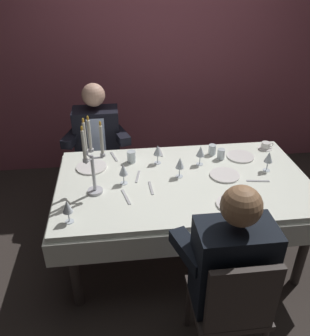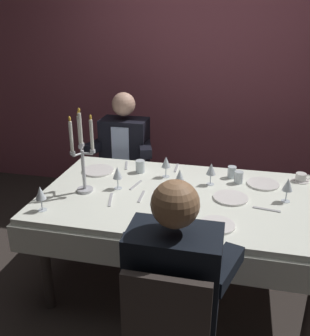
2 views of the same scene
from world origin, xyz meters
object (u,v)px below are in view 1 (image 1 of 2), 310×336
Objects in this scene: dinner_plate_2 at (225,175)px; water_tumbler_0 at (212,150)px; dinner_plate_3 at (231,204)px; dinner_plate_1 at (92,167)px; wine_glass_1 at (180,163)px; dinner_plate_0 at (240,156)px; wine_glass_4 at (269,157)px; wine_glass_0 at (67,207)px; water_tumbler_1 at (131,157)px; dining_table at (183,192)px; wine_glass_5 at (158,151)px; seated_diner_1 at (232,266)px; wine_glass_3 at (201,152)px; candelabra at (92,160)px; coffee_cup_0 at (266,146)px; seated_diner_0 at (97,135)px; water_tumbler_2 at (221,154)px; wine_glass_2 at (123,170)px.

dinner_plate_2 is 0.36m from water_tumbler_0.
dinner_plate_1 is at bearing 147.40° from dinner_plate_3.
dinner_plate_0 is at bearing 23.15° from wine_glass_1.
wine_glass_4 reaches higher than dinner_plate_0.
wine_glass_0 is 1.72× the size of water_tumbler_1.
wine_glass_5 is at bearing 121.21° from dining_table.
wine_glass_4 is 1.11m from seated_diner_1.
dining_table is 0.36m from wine_glass_3.
candelabra reaches higher than water_tumbler_1.
dining_table is 0.24m from wine_glass_1.
wine_glass_4 is at bearing -17.26° from wine_glass_3.
water_tumbler_0 is (0.34, 0.33, -0.07)m from wine_glass_1.
water_tumbler_0 is 0.66× the size of coffee_cup_0.
seated_diner_0 is at bearing 152.61° from water_tumbler_0.
water_tumbler_1 is at bearing -62.29° from seated_diner_0.
wine_glass_5 is at bearing -178.75° from dinner_plate_0.
dining_table is 1.12m from seated_diner_0.
dinner_plate_2 is 1.40× the size of wine_glass_1.
wine_glass_1 is at bearing -140.13° from wine_glass_3.
dinner_plate_1 is at bearing 80.37° from wine_glass_0.
water_tumbler_2 reaches higher than dining_table.
wine_glass_1 is 1.00× the size of wine_glass_2.
candelabra is 6.12× the size of water_tumbler_1.
water_tumbler_2 is (0.11, 0.64, 0.04)m from dinner_plate_3.
dinner_plate_2 is 1.40× the size of wine_glass_3.
wine_glass_1 reaches higher than dinner_plate_3.
seated_diner_1 is at bearing -103.94° from dinner_plate_2.
water_tumbler_0 is at bearing 6.28° from dinner_plate_1.
wine_glass_4 reaches higher than dinner_plate_1.
dinner_plate_0 is at bearing -20.07° from water_tumbler_0.
wine_glass_1 is 1.24× the size of coffee_cup_0.
coffee_cup_0 is at bearing 25.00° from dinner_plate_0.
seated_diner_0 is (-1.04, 0.60, -0.05)m from water_tumbler_2.
water_tumbler_0 is (0.32, 0.37, 0.16)m from dining_table.
wine_glass_1 is 0.26m from wine_glass_3.
wine_glass_2 and wine_glass_3 have the same top height.
candelabra is 3.57× the size of wine_glass_0.
wine_glass_2 is (-1.00, -0.29, 0.11)m from dinner_plate_0.
seated_diner_1 reaches higher than wine_glass_5.
wine_glass_1 is 1.00× the size of wine_glass_3.
dinner_plate_0 is 1.26m from seated_diner_1.
dining_table is 11.83× the size of wine_glass_2.
wine_glass_0 is 1.83m from coffee_cup_0.
dinner_plate_3 is 1.27× the size of wine_glass_0.
wine_glass_4 is 1.24× the size of coffee_cup_0.
water_tumbler_0 is (-0.36, 0.32, -0.07)m from wine_glass_4.
wine_glass_1 is 0.13× the size of seated_diner_1.
dinner_plate_3 is 1.27× the size of wine_glass_4.
dining_table is 11.83× the size of wine_glass_0.
seated_diner_1 is at bearing -102.90° from water_tumbler_2.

